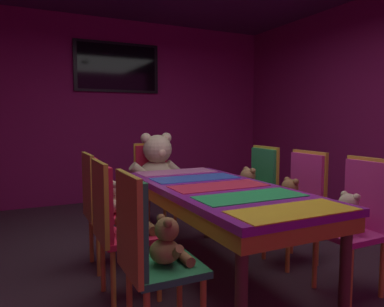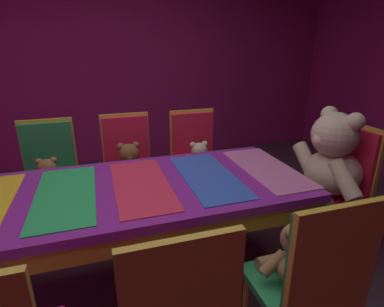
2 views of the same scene
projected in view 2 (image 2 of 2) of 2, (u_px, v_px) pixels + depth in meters
The scene contains 14 objects.
ground_plane at pixel (147, 283), 2.06m from camera, with size 7.90×7.90×0.00m, color #3F2D38.
wall_left at pixel (108, 56), 3.93m from camera, with size 0.12×6.40×2.80m, color #8C1959.
banquet_table at pixel (142, 198), 1.84m from camera, with size 0.90×2.02×0.75m.
chair_left_0 at pixel (51, 169), 2.43m from camera, with size 0.42×0.41×0.98m.
teddy_left_0 at pixel (49, 178), 2.31m from camera, with size 0.23×0.29×0.27m.
chair_left_1 at pixel (128, 159), 2.63m from camera, with size 0.42×0.41×0.98m.
teddy_left_1 at pixel (130, 165), 2.49m from camera, with size 0.27×0.35×0.33m.
chair_left_2 at pixel (194, 153), 2.77m from camera, with size 0.42×0.41×0.98m.
teddy_left_2 at pixel (199, 160), 2.65m from camera, with size 0.24×0.30×0.29m.
teddy_right_1 at pixel (168, 290), 1.23m from camera, with size 0.24×0.32×0.30m.
chair_right_2 at pixel (316, 277), 1.29m from camera, with size 0.42×0.41×0.98m.
teddy_right_2 at pixel (295, 256), 1.42m from camera, with size 0.26×0.34×0.32m.
throne_chair at pixel (345, 175), 2.30m from camera, with size 0.41×0.42×0.98m.
king_teddy_bear at pixel (329, 161), 2.21m from camera, with size 0.69×0.54×0.65m.
Camera 2 is at (1.66, -0.21, 1.53)m, focal length 28.34 mm.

